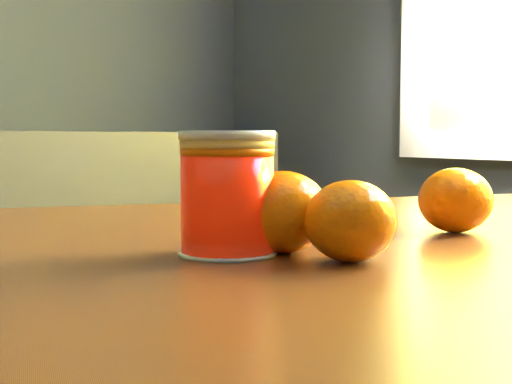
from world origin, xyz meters
TOP-DOWN VIEW (x-y plane):
  - table at (0.93, -0.01)m, footprint 1.19×0.93m
  - juice_glass at (0.82, -0.04)m, footprint 0.07×0.07m
  - orange_front at (0.86, -0.06)m, footprint 0.07×0.07m
  - orange_back at (1.06, -0.03)m, footprint 0.08×0.08m
  - orange_extra at (0.88, -0.11)m, footprint 0.07×0.07m

SIDE VIEW (x-z plane):
  - table at x=0.93m, z-range 0.30..1.09m
  - orange_extra at x=0.88m, z-range 0.80..0.85m
  - orange_back at x=1.06m, z-range 0.80..0.86m
  - orange_front at x=0.86m, z-range 0.80..0.86m
  - juice_glass at x=0.82m, z-range 0.80..0.89m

